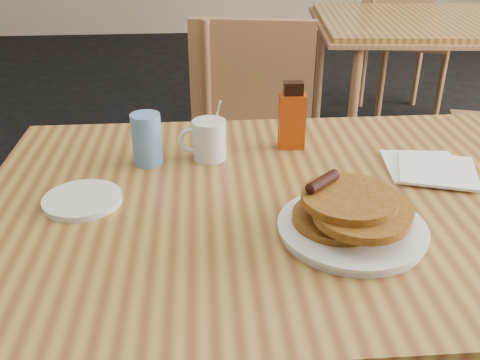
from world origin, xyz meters
name	(u,v)px	position (x,y,z in m)	size (l,w,h in m)	color
main_table	(298,214)	(0.07, 0.06, 0.71)	(1.32, 0.90, 0.75)	olive
neighbor_table	(453,26)	(1.16, 1.78, 0.71)	(1.45, 1.05, 0.75)	olive
chair_main_far	(254,138)	(0.06, 0.81, 0.56)	(0.49, 0.50, 0.93)	#9D774A
chair_neighbor_far	(403,17)	(1.18, 2.52, 0.62)	(0.60, 0.61, 1.03)	#9D774A
pancake_plate	(352,219)	(0.14, -0.07, 0.78)	(0.26, 0.26, 0.10)	silver
coffee_mug	(208,139)	(-0.10, 0.26, 0.80)	(0.11, 0.08, 0.14)	silver
syrup_bottle	(292,118)	(0.10, 0.31, 0.82)	(0.06, 0.04, 0.16)	maroon
napkin_stack	(430,168)	(0.38, 0.16, 0.76)	(0.21, 0.22, 0.01)	white
blue_tumbler	(147,139)	(-0.24, 0.25, 0.81)	(0.07, 0.07, 0.12)	#568BCA
side_saucer	(82,200)	(-0.35, 0.08, 0.76)	(0.15, 0.15, 0.01)	silver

